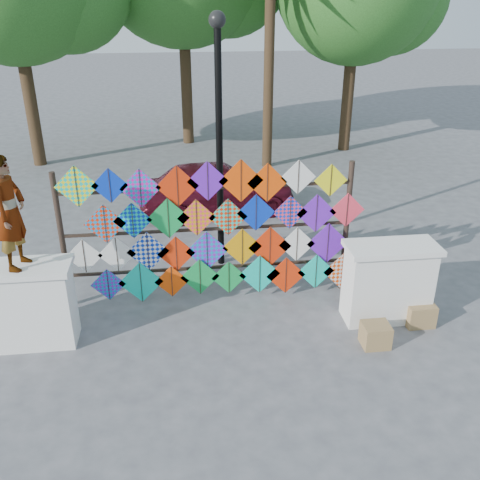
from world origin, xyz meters
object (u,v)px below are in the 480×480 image
Objects in this scene: kite_rack at (215,233)px; lamppost at (219,123)px; vendor_woman at (10,213)px; sedan at (217,187)px.

lamppost is (0.19, 1.28, 1.48)m from kite_rack.
vendor_woman is 0.36× the size of lamppost.
sedan is 0.80× the size of lamppost.
kite_rack is at bearing -98.63° from lamppost.
vendor_woman reaches higher than kite_rack.
vendor_woman is 5.91m from sedan.
kite_rack is at bearing 168.50° from sedan.
kite_rack is 3.06m from vendor_woman.
lamppost reaches higher than kite_rack.
lamppost is at bearing 170.36° from sedan.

